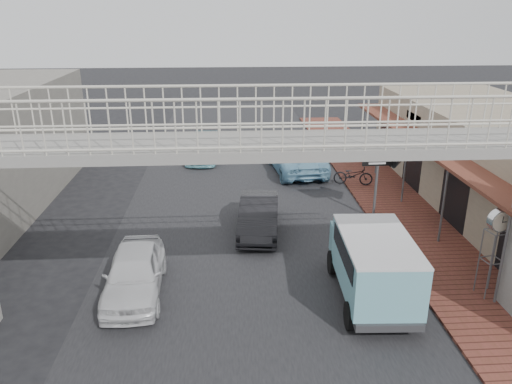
{
  "coord_description": "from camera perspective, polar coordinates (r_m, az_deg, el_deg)",
  "views": [
    {
      "loc": [
        -0.73,
        -14.94,
        8.04
      ],
      "look_at": [
        0.32,
        1.97,
        1.8
      ],
      "focal_mm": 35.0,
      "sensor_mm": 36.0,
      "label": 1
    }
  ],
  "objects": [
    {
      "name": "white_hatchback",
      "position": [
        15.39,
        -13.73,
        -8.93
      ],
      "size": [
        1.79,
        4.14,
        1.39
      ],
      "primitive_type": "imported",
      "rotation": [
        0.0,
        0.0,
        0.04
      ],
      "color": "silver",
      "rests_on": "ground"
    },
    {
      "name": "dark_sedan",
      "position": [
        18.93,
        0.32,
        -2.68
      ],
      "size": [
        1.87,
        4.24,
        1.35
      ],
      "primitive_type": "imported",
      "rotation": [
        0.0,
        0.0,
        -0.11
      ],
      "color": "black",
      "rests_on": "ground"
    },
    {
      "name": "arrow_sign",
      "position": [
        20.28,
        15.99,
        4.15
      ],
      "size": [
        1.86,
        1.18,
        3.22
      ],
      "rotation": [
        0.0,
        0.0,
        0.03
      ],
      "color": "#59595B",
      "rests_on": "sidewalk"
    },
    {
      "name": "shophouse_row",
      "position": [
        23.07,
        27.13,
        2.79
      ],
      "size": [
        7.2,
        18.0,
        4.0
      ],
      "color": "gray",
      "rests_on": "ground"
    },
    {
      "name": "road_strip",
      "position": [
        16.98,
        -0.66,
        -8.03
      ],
      "size": [
        10.0,
        60.0,
        0.01
      ],
      "primitive_type": "cube",
      "color": "black",
      "rests_on": "ground"
    },
    {
      "name": "street_clock",
      "position": [
        15.61,
        25.97,
        -3.37
      ],
      "size": [
        0.69,
        0.6,
        2.7
      ],
      "rotation": [
        0.0,
        0.0,
        0.18
      ],
      "color": "#59595B",
      "rests_on": "sidewalk"
    },
    {
      "name": "angkot_van",
      "position": [
        14.73,
        13.28,
        -7.47
      ],
      "size": [
        2.15,
        4.36,
        2.1
      ],
      "rotation": [
        0.0,
        0.0,
        -0.05
      ],
      "color": "black",
      "rests_on": "ground"
    },
    {
      "name": "motorcycle_near",
      "position": [
        24.25,
        11.05,
        1.92
      ],
      "size": [
        1.94,
        1.02,
        0.97
      ],
      "primitive_type": "imported",
      "rotation": [
        0.0,
        0.0,
        1.36
      ],
      "color": "black",
      "rests_on": "sidewalk"
    },
    {
      "name": "angkot_curb",
      "position": [
        26.1,
        4.61,
        3.87
      ],
      "size": [
        2.91,
        5.42,
        1.45
      ],
      "primitive_type": "imported",
      "rotation": [
        0.0,
        0.0,
        3.24
      ],
      "color": "#77B0CF",
      "rests_on": "ground"
    },
    {
      "name": "footbridge",
      "position": [
        12.0,
        0.26,
        -3.7
      ],
      "size": [
        16.4,
        2.4,
        6.34
      ],
      "color": "gray",
      "rests_on": "ground"
    },
    {
      "name": "motorcycle_far",
      "position": [
        28.68,
        11.51,
        4.86
      ],
      "size": [
        1.88,
        0.94,
        1.09
      ],
      "primitive_type": "imported",
      "rotation": [
        0.0,
        0.0,
        1.82
      ],
      "color": "black",
      "rests_on": "sidewalk"
    },
    {
      "name": "ground",
      "position": [
        16.99,
        -0.66,
        -8.04
      ],
      "size": [
        120.0,
        120.0,
        0.0
      ],
      "primitive_type": "plane",
      "color": "black",
      "rests_on": "ground"
    },
    {
      "name": "sidewalk",
      "position": [
        20.93,
        17.0,
        -3.16
      ],
      "size": [
        3.0,
        40.0,
        0.1
      ],
      "primitive_type": "cube",
      "color": "brown",
      "rests_on": "ground"
    },
    {
      "name": "angkot_far",
      "position": [
        28.39,
        -6.0,
        4.93
      ],
      "size": [
        2.09,
        4.33,
        1.22
      ],
      "primitive_type": "imported",
      "rotation": [
        0.0,
        0.0,
        -0.09
      ],
      "color": "#71B8C5",
      "rests_on": "ground"
    }
  ]
}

